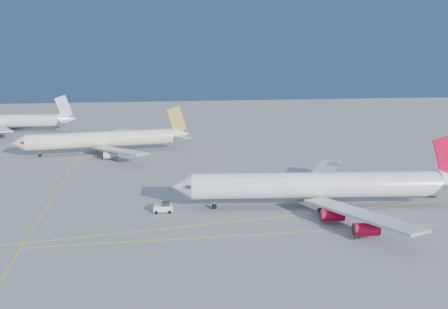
# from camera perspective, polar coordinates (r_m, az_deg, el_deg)

# --- Properties ---
(ground) EXTENTS (500.00, 500.00, 0.00)m
(ground) POSITION_cam_1_polar(r_m,az_deg,el_deg) (104.69, 1.61, -6.51)
(ground) COLOR slate
(ground) RESTS_ON ground
(taxiway_lines) EXTENTS (118.86, 140.00, 0.02)m
(taxiway_lines) POSITION_cam_1_polar(r_m,az_deg,el_deg) (109.13, -6.67, -5.83)
(taxiway_lines) COLOR yellow
(taxiway_lines) RESTS_ON ground
(airliner_virgin) EXTENTS (63.60, 56.79, 15.69)m
(airliner_virgin) POSITION_cam_1_polar(r_m,az_deg,el_deg) (108.11, 11.16, -3.53)
(airliner_virgin) COLOR white
(airliner_virgin) RESTS_ON ground
(airliner_etihad) EXTENTS (57.47, 52.65, 15.01)m
(airliner_etihad) POSITION_cam_1_polar(r_m,az_deg,el_deg) (169.00, -13.39, 1.68)
(airliner_etihad) COLOR beige
(airliner_etihad) RESTS_ON ground
(airliner_third) EXTENTS (57.69, 53.04, 15.47)m
(airliner_third) POSITION_cam_1_polar(r_m,az_deg,el_deg) (227.81, -23.63, 3.51)
(airliner_third) COLOR white
(airliner_third) RESTS_ON ground
(pushback_tug) EXTENTS (3.99, 2.55, 2.19)m
(pushback_tug) POSITION_cam_1_polar(r_m,az_deg,el_deg) (104.50, -6.92, -6.04)
(pushback_tug) COLOR white
(pushback_tug) RESTS_ON ground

